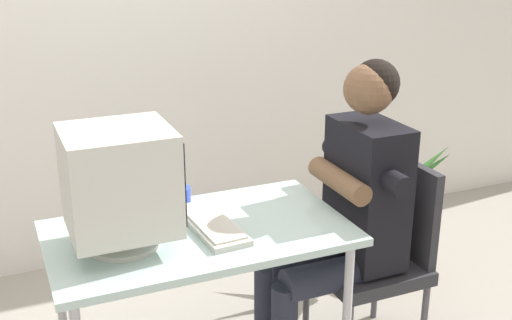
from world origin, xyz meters
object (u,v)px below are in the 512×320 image
person_seated (346,207)px  crt_monitor (121,182)px  keyboard (211,224)px  desk_mug (180,197)px  office_chair (380,249)px  desk (199,245)px  potted_plant (396,219)px

person_seated → crt_monitor: bearing=-178.4°
keyboard → desk_mug: desk_mug is taller
keyboard → office_chair: 0.84m
desk → potted_plant: potted_plant is taller
office_chair → person_seated: size_ratio=0.66×
crt_monitor → desk_mug: crt_monitor is taller
keyboard → desk_mug: bearing=102.0°
desk → person_seated: bearing=-0.0°
crt_monitor → potted_plant: (1.59, 0.56, -0.67)m
crt_monitor → person_seated: 0.98m
desk → keyboard: (0.05, 0.00, 0.08)m
potted_plant → desk: bearing=-157.7°
office_chair → person_seated: person_seated is taller
potted_plant → crt_monitor: bearing=-160.6°
crt_monitor → keyboard: (0.34, 0.03, -0.24)m
potted_plant → desk_mug: (-1.31, -0.30, 0.46)m
keyboard → person_seated: bearing=-0.2°
desk → person_seated: 0.65m
crt_monitor → potted_plant: crt_monitor is taller
desk → person_seated: size_ratio=0.85×
desk → office_chair: size_ratio=1.29×
keyboard → potted_plant: potted_plant is taller
office_chair → person_seated: (-0.19, -0.00, 0.24)m
office_chair → potted_plant: bearing=48.9°
desk → desk_mug: bearing=90.2°
desk → office_chair: office_chair is taller
desk → keyboard: keyboard is taller
desk_mug → potted_plant: bearing=12.9°
crt_monitor → keyboard: crt_monitor is taller
desk → keyboard: 0.10m
keyboard → person_seated: person_seated is taller
person_seated → potted_plant: 0.94m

